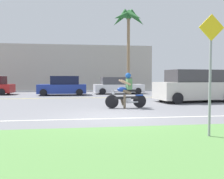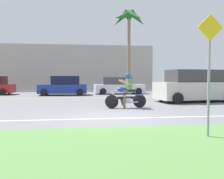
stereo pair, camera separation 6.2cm
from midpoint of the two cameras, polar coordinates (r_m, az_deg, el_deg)
name	(u,v)px [view 2 (the right image)]	position (r m, az deg, el deg)	size (l,w,h in m)	color
ground	(104,107)	(12.16, -1.82, -4.21)	(56.00, 30.00, 0.04)	slate
grass_median	(137,146)	(5.26, 6.26, -13.01)	(56.00, 3.80, 0.06)	#548442
lane_line_near	(113,118)	(8.77, 0.48, -6.77)	(50.40, 0.12, 0.01)	silver
lane_line_far	(96,98)	(17.76, -3.67, -1.93)	(50.40, 0.12, 0.01)	yellow
motorcyclist	(126,93)	(11.75, 3.49, -0.85)	(2.03, 0.66, 1.70)	black
suv_nearby	(195,86)	(15.63, 18.96, 0.71)	(5.03, 2.61, 1.93)	beige
parked_car_1	(64,86)	(20.90, -11.18, 0.76)	(3.97, 2.01, 1.60)	navy
parked_car_2	(118,86)	(22.13, 1.55, 0.82)	(4.52, 2.03, 1.51)	silver
palm_tree_0	(129,22)	(25.67, 4.04, 15.55)	(3.79, 3.84, 8.45)	#846B4C
street_sign	(209,64)	(6.22, 22.04, 5.48)	(0.62, 0.06, 2.94)	gray
building_far	(64,68)	(30.08, -11.02, 4.90)	(20.77, 4.00, 5.20)	#A8A399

